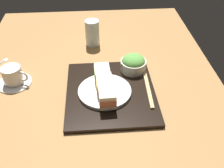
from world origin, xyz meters
TOP-DOWN VIEW (x-y plane):
  - ground_plane at (0.00, 0.00)cm, footprint 140.00×100.00cm
  - serving_tray at (-5.37, -5.84)cm, footprint 37.00×32.53cm
  - sandwich_plate at (-6.37, -3.61)cm, footprint 19.47×19.47cm
  - sandwich_near at (-12.95, -4.12)cm, footprint 8.44×5.91cm
  - sandwich_middle at (-6.37, -3.61)cm, footprint 7.93×6.23cm
  - sandwich_far at (0.22, -3.10)cm, footprint 8.40×6.24cm
  - salad_bowl at (6.94, -15.91)cm, footprint 10.39×10.39cm
  - chopsticks_pair at (-5.53, -19.79)cm, footprint 21.49×2.14cm
  - coffee_cup at (3.80, 31.15)cm, footprint 13.28×13.28cm
  - drinking_glass at (31.18, 0.46)cm, footprint 6.53×6.53cm
  - teaspoon at (19.69, 39.35)cm, footprint 8.51×6.23cm

SIDE VIEW (x-z plane):
  - ground_plane at x=0.00cm, z-range -3.00..0.00cm
  - teaspoon at x=19.69cm, z-range -0.05..0.75cm
  - serving_tray at x=-5.37cm, z-range 0.00..1.54cm
  - chopsticks_pair at x=-5.53cm, z-range 1.54..2.24cm
  - sandwich_plate at x=-6.37cm, z-range 1.54..2.82cm
  - coffee_cup at x=3.80cm, z-range -0.45..6.88cm
  - salad_bowl at x=6.94cm, z-range 1.30..8.14cm
  - sandwich_far at x=0.22cm, z-range 2.82..8.05cm
  - sandwich_middle at x=-6.37cm, z-range 2.82..8.10cm
  - sandwich_near at x=-12.95cm, z-range 2.82..8.17cm
  - drinking_glass at x=31.18cm, z-range 0.00..12.13cm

